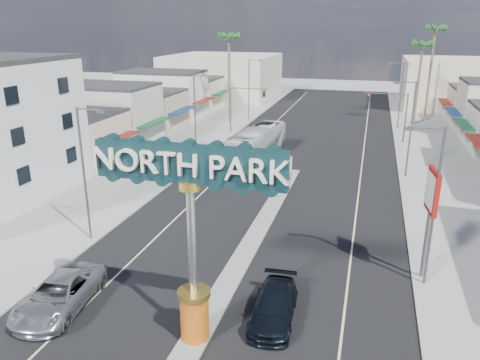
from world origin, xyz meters
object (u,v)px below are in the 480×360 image
Objects in this scene: streetlight_l_far at (250,87)px; suv_left at (59,294)px; streetlight_r_far at (400,92)px; streetlight_r_mid at (409,125)px; car_parked_left at (241,158)px; palm_right_mid at (422,48)px; traffic_signal_left at (244,101)px; streetlight_l_near at (86,168)px; streetlight_r_near at (432,200)px; suv_right at (274,306)px; city_bus at (257,143)px; gateway_sign at (191,223)px; palm_left_far at (229,41)px; bank_pylon_sign at (432,197)px; streetlight_l_mid at (196,113)px; palm_right_far at (435,34)px; traffic_signal_right at (391,108)px.

streetlight_l_far is 49.77m from suv_left.
streetlight_l_far is at bearing 180.00° from streetlight_r_far.
streetlight_r_mid is 1.00× the size of streetlight_r_far.
palm_right_mid is at bearing 55.21° from car_parked_left.
traffic_signal_left is 0.67× the size of streetlight_l_far.
streetlight_r_near is (20.87, 0.00, 0.00)m from streetlight_l_near.
palm_right_mid is (2.57, 4.00, 5.54)m from streetlight_r_far.
suv_right is (-9.84, -51.45, -9.87)m from palm_right_mid.
city_bus is at bearing -73.17° from streetlight_l_far.
gateway_sign reaches higher than streetlight_l_near.
palm_left_far is 49.00m from suv_left.
bank_pylon_sign is (0.06, 0.73, -0.11)m from streetlight_r_near.
palm_right_mid is (23.43, 26.00, 5.54)m from streetlight_l_mid.
palm_left_far reaches higher than car_parked_left.
streetlight_l_mid is at bearing -90.00° from streetlight_l_far.
city_bus is 27.05m from bank_pylon_sign.
streetlight_l_far is 20.25m from city_bus.
palm_right_far reaches higher than suv_left.
bank_pylon_sign is at bearing -42.64° from streetlight_l_mid.
streetlight_r_mid is at bearing -35.50° from traffic_signal_left.
palm_left_far reaches higher than streetlight_l_far.
gateway_sign is 1.83× the size of suv_right.
suv_left is (-17.98, -7.51, -4.23)m from streetlight_r_near.
streetlight_l_near is (-1.25, -33.99, 0.79)m from traffic_signal_left.
streetlight_l_far reaches higher than traffic_signal_right.
streetlight_l_far and streetlight_r_near have the same top height.
gateway_sign reaches higher than streetlight_l_mid.
traffic_signal_right is 0.67× the size of streetlight_r_mid.
palm_right_mid reaches higher than car_parked_left.
suv_right is (3.16, 2.57, -5.20)m from gateway_sign.
traffic_signal_left is at bearing -151.58° from palm_right_mid.
suv_right is at bearing -70.68° from car_parked_left.
streetlight_l_mid is 0.74× the size of palm_right_mid.
streetlight_r_near is 2.11× the size of car_parked_left.
streetlight_l_far is 46.27m from bank_pylon_sign.
suv_left is 1.41× the size of car_parked_left.
gateway_sign is 2.15× the size of car_parked_left.
palm_left_far is 49.42m from suv_right.
palm_right_mid is at bearing 9.69° from streetlight_l_far.
streetlight_l_far reaches higher than city_bus.
streetlight_r_far is 1.80× the size of suv_right.
streetlight_r_mid is 16.52m from car_parked_left.
car_parked_left is (-18.50, -26.33, -9.88)m from palm_right_mid.
suv_right is at bearing -67.59° from city_bus.
streetlight_l_mid reaches higher than traffic_signal_left.
traffic_signal_right is 0.50× the size of city_bus.
streetlight_l_mid reaches higher than city_bus.
streetlight_r_far is at bearing 64.06° from suv_left.
palm_right_far is at bearing 75.97° from gateway_sign.
suv_left is (-16.73, -41.51, -3.44)m from traffic_signal_right.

